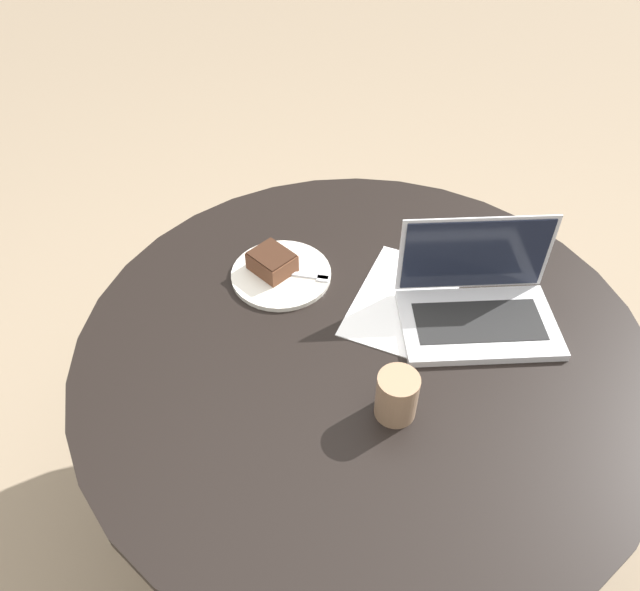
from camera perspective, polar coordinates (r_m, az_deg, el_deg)
ground_plane at (r=1.97m, az=2.85°, el=-18.48°), size 12.00×12.00×0.00m
dining_table at (r=1.47m, az=3.67°, el=-8.09°), size 1.24×1.24×0.74m
paper_document at (r=1.45m, az=7.70°, el=-0.44°), size 0.36×0.27×0.00m
plate at (r=1.50m, az=-3.57°, el=1.94°), size 0.24×0.24×0.01m
cake_slice at (r=1.48m, az=-4.40°, el=3.10°), size 0.12×0.13×0.05m
fork at (r=1.48m, az=-1.74°, el=1.91°), size 0.03×0.17×0.00m
coffee_glass at (r=1.21m, az=7.03°, el=-9.10°), size 0.08×0.08×0.10m
laptop at (r=1.42m, az=14.18°, el=-0.85°), size 0.30×0.39×0.22m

